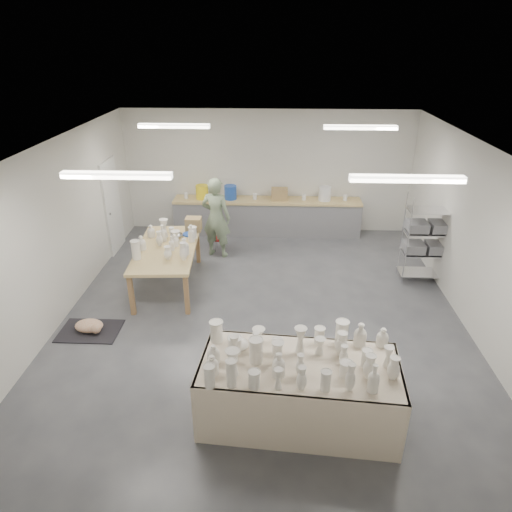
{
  "coord_description": "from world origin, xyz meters",
  "views": [
    {
      "loc": [
        0.19,
        -7.0,
        4.51
      ],
      "look_at": [
        -0.12,
        0.16,
        1.05
      ],
      "focal_mm": 32.0,
      "sensor_mm": 36.0,
      "label": 1
    }
  ],
  "objects_px": {
    "work_table": "(169,245)",
    "potter": "(216,218)",
    "drying_table": "(298,389)",
    "red_stool": "(219,239)"
  },
  "relations": [
    {
      "from": "potter",
      "to": "drying_table",
      "type": "bearing_deg",
      "value": 124.59
    },
    {
      "from": "drying_table",
      "to": "work_table",
      "type": "height_order",
      "value": "drying_table"
    },
    {
      "from": "drying_table",
      "to": "work_table",
      "type": "xyz_separation_m",
      "value": [
        -2.38,
        3.51,
        0.38
      ]
    },
    {
      "from": "potter",
      "to": "work_table",
      "type": "bearing_deg",
      "value": 77.52
    },
    {
      "from": "work_table",
      "to": "red_stool",
      "type": "bearing_deg",
      "value": 61.89
    },
    {
      "from": "drying_table",
      "to": "potter",
      "type": "bearing_deg",
      "value": 113.0
    },
    {
      "from": "drying_table",
      "to": "potter",
      "type": "relative_size",
      "value": 1.41
    },
    {
      "from": "work_table",
      "to": "potter",
      "type": "distance_m",
      "value": 1.56
    },
    {
      "from": "work_table",
      "to": "red_stool",
      "type": "xyz_separation_m",
      "value": [
        0.75,
        1.64,
        -0.58
      ]
    },
    {
      "from": "drying_table",
      "to": "potter",
      "type": "xyz_separation_m",
      "value": [
        -1.63,
        4.88,
        0.43
      ]
    }
  ]
}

